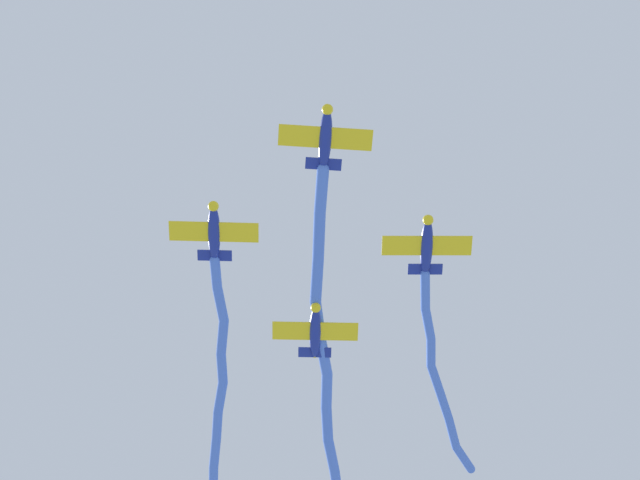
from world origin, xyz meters
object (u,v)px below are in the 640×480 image
object	(u,v)px
airplane_left_wing	(427,245)
airplane_lead	(325,137)
airplane_right_wing	(214,232)
airplane_slot	(315,331)

from	to	relation	value
airplane_left_wing	airplane_lead	bearing A→B (deg)	-42.31
airplane_right_wing	airplane_slot	world-z (taller)	airplane_right_wing
airplane_lead	airplane_right_wing	bearing A→B (deg)	-136.08
airplane_right_wing	airplane_slot	bearing A→B (deg)	136.17
airplane_lead	airplane_right_wing	size ratio (longest dim) A/B	0.99
airplane_lead	airplane_right_wing	xyz separation A→B (m)	(-2.70, -9.39, 0.30)
airplane_lead	airplane_right_wing	world-z (taller)	airplane_right_wing
airplane_right_wing	airplane_slot	size ratio (longest dim) A/B	1.00
airplane_slot	airplane_left_wing	bearing A→B (deg)	46.55
airplane_lead	airplane_left_wing	distance (m)	9.77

